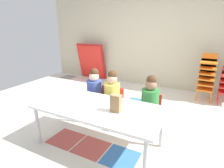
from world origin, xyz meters
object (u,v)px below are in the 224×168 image
Objects in this scene: kid_chair_orange_stack at (207,75)px; paper_plate_center_table at (84,104)px; donut_powdered_on_plate at (83,97)px; craft_table at (98,109)px; paper_bag_brown at (116,103)px; seated_child_near_camera at (95,89)px; seated_child_middle_seat at (112,92)px; folded_activity_table at (91,61)px; paper_plate_near_edge at (83,98)px; seated_child_far_right at (150,99)px.

kid_chair_orange_stack is 5.78× the size of paper_plate_center_table.
donut_powdered_on_plate is (-1.56, -2.39, 0.04)m from kid_chair_orange_stack.
craft_table is 7.80× the size of paper_bag_brown.
seated_child_middle_seat is at bearing 0.00° from seated_child_near_camera.
kid_chair_orange_stack reaches higher than seated_child_near_camera.
seated_child_middle_seat is 0.88× the size of kid_chair_orange_stack.
craft_table is 0.21m from paper_plate_center_table.
donut_powdered_on_plate is at bearing -58.45° from folded_activity_table.
paper_plate_center_table is (-0.21, -0.04, 0.05)m from craft_table.
paper_bag_brown is (0.40, -0.67, 0.15)m from seated_child_middle_seat.
paper_plate_near_edge is 1.00× the size of paper_plate_center_table.
seated_child_far_right is 1.00m from paper_plate_near_edge.
paper_plate_center_table is (0.14, -0.16, 0.00)m from paper_plate_near_edge.
seated_child_middle_seat is 0.84× the size of folded_activity_table.
seated_child_near_camera reaches higher than craft_table.
kid_chair_orange_stack is 2.86m from donut_powdered_on_plate.
donut_powdered_on_plate is at bearing -123.16° from kid_chair_orange_stack.
seated_child_near_camera is at bearing 111.35° from paper_plate_center_table.
paper_bag_brown is 0.64m from donut_powdered_on_plate.
paper_bag_brown is (0.27, -0.03, 0.16)m from craft_table.
seated_child_middle_seat is at bearing -180.00° from seated_child_far_right.
craft_table is at bearing -20.13° from donut_powdered_on_plate.
seated_child_middle_seat reaches higher than paper_bag_brown.
paper_bag_brown is at bearing -13.83° from donut_powdered_on_plate.
donut_powdered_on_plate is at bearing 166.17° from paper_bag_brown.
paper_plate_near_edge is (-0.86, -0.52, 0.04)m from seated_child_far_right.
seated_child_near_camera and seated_child_far_right have the same top height.
kid_chair_orange_stack is (1.70, 1.87, 0.02)m from seated_child_near_camera.
seated_child_near_camera is 0.34m from seated_child_middle_seat.
seated_child_near_camera is 2.53m from kid_chair_orange_stack.
folded_activity_table is at bearing 124.99° from seated_child_near_camera.
seated_child_middle_seat is 0.57m from donut_powdered_on_plate.
seated_child_far_right is 0.99m from paper_plate_center_table.
donut_powdered_on_plate is at bearing 0.00° from paper_plate_near_edge.
folded_activity_table is 3.20m from donut_powdered_on_plate.
seated_child_near_camera is at bearing 104.12° from paper_plate_near_edge.
craft_table is 0.32m from paper_bag_brown.
seated_child_middle_seat is at bearing -49.44° from folded_activity_table.
paper_plate_near_edge is (0.13, -0.52, 0.04)m from seated_child_near_camera.
kid_chair_orange_stack is (1.22, 2.52, 0.03)m from craft_table.
paper_plate_center_table is at bearing -96.39° from seated_child_middle_seat.
kid_chair_orange_stack reaches higher than seated_child_middle_seat.
kid_chair_orange_stack is 0.96× the size of folded_activity_table.
seated_child_near_camera is at bearing 180.00° from seated_child_middle_seat.
seated_child_far_right reaches higher than donut_powdered_on_plate.
seated_child_far_right is 9.32× the size of donut_powdered_on_plate.
donut_powdered_on_plate is (-0.14, 0.16, 0.02)m from paper_plate_center_table.
paper_bag_brown is at bearing -5.52° from craft_table.
paper_plate_center_table is 0.21m from donut_powdered_on_plate.
craft_table is at bearing -53.87° from seated_child_near_camera.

